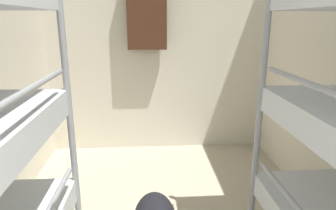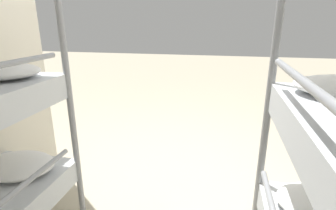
% 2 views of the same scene
% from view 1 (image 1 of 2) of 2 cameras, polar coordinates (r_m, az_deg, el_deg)
% --- Properties ---
extents(wall_back, '(2.73, 0.06, 2.41)m').
position_cam_1_polar(wall_back, '(3.64, -1.95, 9.94)').
color(wall_back, beige).
rests_on(wall_back, ground_plane).
extents(hanging_coat, '(0.44, 0.12, 0.90)m').
position_cam_1_polar(hanging_coat, '(3.47, -4.09, 17.95)').
color(hanging_coat, '#472819').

